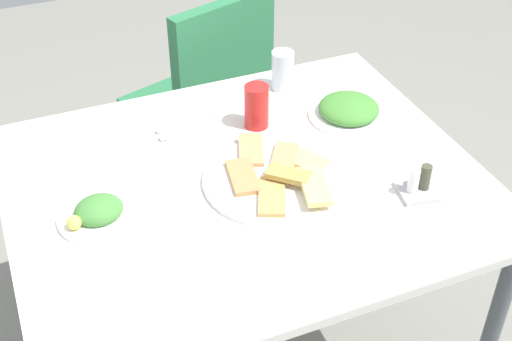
# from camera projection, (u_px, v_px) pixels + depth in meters

# --- Properties ---
(dining_table) EXTENTS (1.14, 0.94, 0.75)m
(dining_table) POSITION_uv_depth(u_px,v_px,m) (245.00, 203.00, 1.77)
(dining_table) COLOR silver
(dining_table) RESTS_ON ground_plane
(dining_chair) EXTENTS (0.53, 0.53, 0.88)m
(dining_chair) POSITION_uv_depth(u_px,v_px,m) (207.00, 95.00, 2.53)
(dining_chair) COLOR #2D7849
(dining_chair) RESTS_ON ground_plane
(pide_platter) EXTENTS (0.34, 0.37, 0.04)m
(pide_platter) POSITION_uv_depth(u_px,v_px,m) (275.00, 178.00, 1.71)
(pide_platter) COLOR white
(pide_platter) RESTS_ON dining_table
(salad_plate_greens) EXTENTS (0.19, 0.19, 0.06)m
(salad_plate_greens) POSITION_uv_depth(u_px,v_px,m) (98.00, 213.00, 1.59)
(salad_plate_greens) COLOR white
(salad_plate_greens) RESTS_ON dining_table
(salad_plate_rice) EXTENTS (0.22, 0.22, 0.06)m
(salad_plate_rice) POSITION_uv_depth(u_px,v_px,m) (349.00, 110.00, 1.93)
(salad_plate_rice) COLOR white
(salad_plate_rice) RESTS_ON dining_table
(soda_can) EXTENTS (0.09, 0.09, 0.12)m
(soda_can) POSITION_uv_depth(u_px,v_px,m) (257.00, 106.00, 1.87)
(soda_can) COLOR red
(soda_can) RESTS_ON dining_table
(drinking_glass) EXTENTS (0.07, 0.07, 0.12)m
(drinking_glass) POSITION_uv_depth(u_px,v_px,m) (283.00, 70.00, 2.03)
(drinking_glass) COLOR silver
(drinking_glass) RESTS_ON dining_table
(paper_napkin) EXTENTS (0.18, 0.18, 0.00)m
(paper_napkin) POSITION_uv_depth(u_px,v_px,m) (188.00, 127.00, 1.90)
(paper_napkin) COLOR white
(paper_napkin) RESTS_ON dining_table
(fork) EXTENTS (0.18, 0.05, 0.00)m
(fork) POSITION_uv_depth(u_px,v_px,m) (190.00, 129.00, 1.89)
(fork) COLOR silver
(fork) RESTS_ON paper_napkin
(spoon) EXTENTS (0.18, 0.04, 0.00)m
(spoon) POSITION_uv_depth(u_px,v_px,m) (186.00, 122.00, 1.91)
(spoon) COLOR silver
(spoon) RESTS_ON paper_napkin
(condiment_caddy) EXTENTS (0.10, 0.10, 0.08)m
(condiment_caddy) POSITION_uv_depth(u_px,v_px,m) (418.00, 185.00, 1.66)
(condiment_caddy) COLOR #B2B2B7
(condiment_caddy) RESTS_ON dining_table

